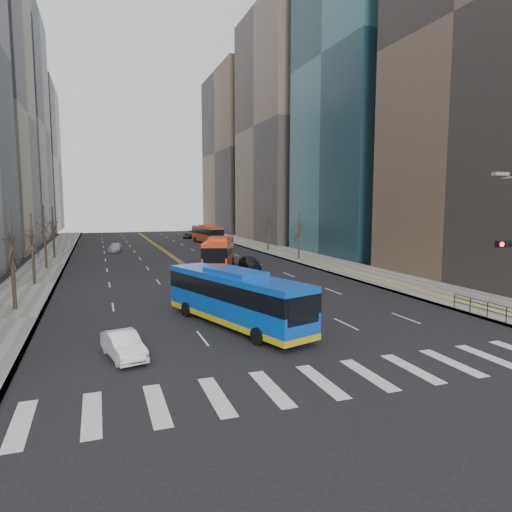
{
  "coord_description": "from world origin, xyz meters",
  "views": [
    {
      "loc": [
        -10.18,
        -17.12,
        7.74
      ],
      "look_at": [
        0.22,
        12.73,
        4.07
      ],
      "focal_mm": 32.0,
      "sensor_mm": 36.0,
      "label": 1
    }
  ],
  "objects": [
    {
      "name": "ground",
      "position": [
        0.0,
        0.0,
        0.0
      ],
      "size": [
        220.0,
        220.0,
        0.0
      ],
      "primitive_type": "plane",
      "color": "black"
    },
    {
      "name": "sidewalk_right",
      "position": [
        17.5,
        45.0,
        0.07
      ],
      "size": [
        7.0,
        130.0,
        0.15
      ],
      "primitive_type": "cube",
      "color": "gray",
      "rests_on": "ground"
    },
    {
      "name": "sidewalk_left",
      "position": [
        -16.5,
        45.0,
        0.07
      ],
      "size": [
        5.0,
        130.0,
        0.15
      ],
      "primitive_type": "cube",
      "color": "gray",
      "rests_on": "ground"
    },
    {
      "name": "crosswalk",
      "position": [
        0.0,
        0.0,
        0.01
      ],
      "size": [
        26.7,
        4.0,
        0.01
      ],
      "color": "silver",
      "rests_on": "ground"
    },
    {
      "name": "centerline",
      "position": [
        0.0,
        55.0,
        0.01
      ],
      "size": [
        0.55,
        100.0,
        0.01
      ],
      "color": "gold",
      "rests_on": "ground"
    },
    {
      "name": "office_towers",
      "position": [
        0.12,
        68.51,
        23.92
      ],
      "size": [
        83.0,
        134.0,
        58.0
      ],
      "color": "gray",
      "rests_on": "ground"
    },
    {
      "name": "pedestrian_railing",
      "position": [
        14.3,
        6.0,
        0.82
      ],
      "size": [
        0.06,
        6.06,
        1.02
      ],
      "color": "black",
      "rests_on": "sidewalk_right"
    },
    {
      "name": "street_trees",
      "position": [
        -7.18,
        34.55,
        4.87
      ],
      "size": [
        35.2,
        47.2,
        7.6
      ],
      "color": "#2F221C",
      "rests_on": "ground"
    },
    {
      "name": "blue_bus",
      "position": [
        -2.14,
        9.92,
        1.89
      ],
      "size": [
        6.42,
        12.64,
        3.61
      ],
      "color": "blue",
      "rests_on": "ground"
    },
    {
      "name": "red_bus_near",
      "position": [
        3.23,
        34.55,
        2.1
      ],
      "size": [
        6.65,
        12.23,
        3.78
      ],
      "color": "red",
      "rests_on": "ground"
    },
    {
      "name": "red_bus_far",
      "position": [
        9.89,
        69.25,
        1.98
      ],
      "size": [
        3.9,
        11.47,
        3.56
      ],
      "color": "red",
      "rests_on": "ground"
    },
    {
      "name": "car_white",
      "position": [
        -9.17,
        6.0,
        0.65
      ],
      "size": [
        2.23,
        4.18,
        1.31
      ],
      "primitive_type": "imported",
      "rotation": [
        0.0,
        0.0,
        0.22
      ],
      "color": "white",
      "rests_on": "ground"
    },
    {
      "name": "car_dark_mid",
      "position": [
        6.68,
        33.53,
        0.77
      ],
      "size": [
        1.95,
        4.56,
        1.54
      ],
      "primitive_type": "imported",
      "rotation": [
        0.0,
        0.0,
        -0.03
      ],
      "color": "black",
      "rests_on": "ground"
    },
    {
      "name": "car_silver",
      "position": [
        -7.61,
        58.53,
        0.66
      ],
      "size": [
        2.54,
        4.8,
        1.33
      ],
      "primitive_type": "imported",
      "rotation": [
        0.0,
        0.0,
        -0.16
      ],
      "color": "#9B9AA0",
      "rests_on": "ground"
    },
    {
      "name": "car_dark_far",
      "position": [
        8.7,
        82.93,
        0.53
      ],
      "size": [
        2.79,
        4.17,
        1.06
      ],
      "primitive_type": "imported",
      "rotation": [
        0.0,
        0.0,
        -0.29
      ],
      "color": "black",
      "rests_on": "ground"
    }
  ]
}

